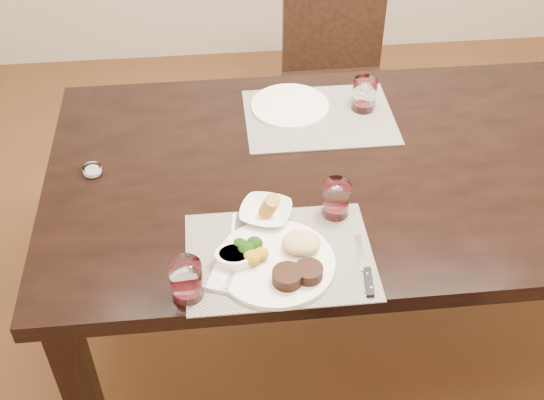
{
  "coord_description": "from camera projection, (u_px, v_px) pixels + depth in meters",
  "views": [
    {
      "loc": [
        -0.52,
        -1.49,
        1.97
      ],
      "look_at": [
        -0.38,
        -0.21,
        0.82
      ],
      "focal_mm": 45.0,
      "sensor_mm": 36.0,
      "label": 1
    }
  ],
  "objects": [
    {
      "name": "sauce_ramekin",
      "position": [
        235.0,
        257.0,
        1.64
      ],
      "size": [
        0.1,
        0.15,
        0.08
      ],
      "rotation": [
        0.0,
        0.0,
        -0.19
      ],
      "color": "white",
      "rests_on": "placemat_near"
    },
    {
      "name": "cracker_bowl",
      "position": [
        266.0,
        213.0,
        1.77
      ],
      "size": [
        0.17,
        0.17,
        0.06
      ],
      "rotation": [
        0.0,
        0.0,
        -0.34
      ],
      "color": "white",
      "rests_on": "placemat_near"
    },
    {
      "name": "placemat_far",
      "position": [
        319.0,
        117.0,
        2.12
      ],
      "size": [
        0.46,
        0.34,
        0.0
      ],
      "primitive_type": "cube",
      "color": "gray",
      "rests_on": "dining_table"
    },
    {
      "name": "ground_plane",
      "position": [
        372.0,
        324.0,
        2.46
      ],
      "size": [
        4.5,
        4.5,
        0.0
      ],
      "primitive_type": "plane",
      "color": "#472F17",
      "rests_on": "ground"
    },
    {
      "name": "chair_far",
      "position": [
        336.0,
        69.0,
        2.82
      ],
      "size": [
        0.42,
        0.42,
        0.9
      ],
      "color": "black",
      "rests_on": "ground"
    },
    {
      "name": "salt_cellar",
      "position": [
        92.0,
        171.0,
        1.91
      ],
      "size": [
        0.05,
        0.05,
        0.02
      ],
      "rotation": [
        0.0,
        0.0,
        -0.14
      ],
      "color": "white",
      "rests_on": "dining_table"
    },
    {
      "name": "far_plate",
      "position": [
        290.0,
        106.0,
        2.16
      ],
      "size": [
        0.25,
        0.25,
        0.01
      ],
      "primitive_type": "cylinder",
      "color": "white",
      "rests_on": "placemat_far"
    },
    {
      "name": "wine_glass_near",
      "position": [
        336.0,
        200.0,
        1.76
      ],
      "size": [
        0.07,
        0.07,
        0.1
      ],
      "rotation": [
        0.0,
        0.0,
        0.03
      ],
      "color": "white",
      "rests_on": "placemat_near"
    },
    {
      "name": "dinner_plate",
      "position": [
        281.0,
        260.0,
        1.64
      ],
      "size": [
        0.29,
        0.29,
        0.05
      ],
      "rotation": [
        0.0,
        0.0,
        -0.35
      ],
      "color": "white",
      "rests_on": "placemat_near"
    },
    {
      "name": "steak_knife",
      "position": [
        367.0,
        275.0,
        1.62
      ],
      "size": [
        0.03,
        0.21,
        0.01
      ],
      "rotation": [
        0.0,
        0.0,
        -0.11
      ],
      "color": "silver",
      "rests_on": "placemat_near"
    },
    {
      "name": "wine_glass_far",
      "position": [
        364.0,
        96.0,
        2.13
      ],
      "size": [
        0.07,
        0.07,
        0.1
      ],
      "rotation": [
        0.0,
        0.0,
        0.14
      ],
      "color": "white",
      "rests_on": "placemat_far"
    },
    {
      "name": "napkin_fork",
      "position": [
        233.0,
        268.0,
        1.64
      ],
      "size": [
        0.14,
        0.18,
        0.02
      ],
      "rotation": [
        0.0,
        0.0,
        -0.34
      ],
      "color": "silver",
      "rests_on": "placemat_near"
    },
    {
      "name": "wine_glass_side",
      "position": [
        187.0,
        282.0,
        1.56
      ],
      "size": [
        0.07,
        0.07,
        0.1
      ],
      "rotation": [
        0.0,
        0.0,
        0.07
      ],
      "color": "white",
      "rests_on": "dining_table"
    },
    {
      "name": "placemat_near",
      "position": [
        279.0,
        256.0,
        1.68
      ],
      "size": [
        0.46,
        0.34,
        0.0
      ],
      "primitive_type": "cube",
      "color": "gray",
      "rests_on": "dining_table"
    },
    {
      "name": "dining_table",
      "position": [
        394.0,
        184.0,
        2.01
      ],
      "size": [
        2.0,
        1.0,
        0.75
      ],
      "color": "black",
      "rests_on": "ground"
    }
  ]
}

